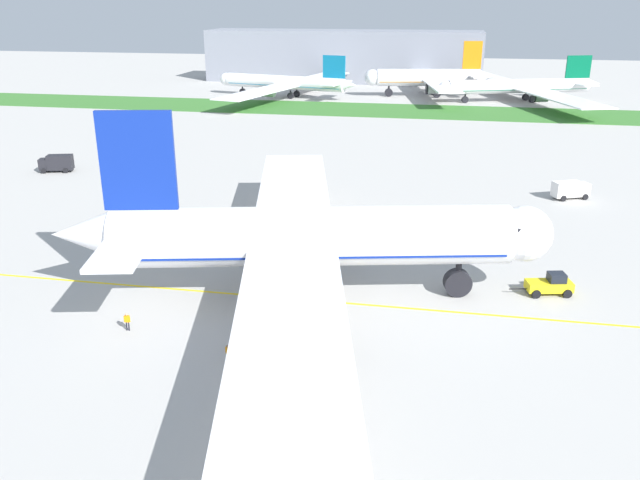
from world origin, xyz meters
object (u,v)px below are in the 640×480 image
Objects in this scene: ground_crew_wingwalker_port at (127,320)px; parked_airliner_far_left at (287,83)px; parked_airliner_far_right at (522,86)px; ground_crew_marshaller_front at (228,352)px; parked_airliner_far_centre at (430,78)px; pushback_tug at (550,285)px; service_truck_baggage_loader at (57,163)px; service_truck_fuel_bowser at (571,189)px; airliner_foreground at (306,238)px.

parked_airliner_far_left is at bearing 97.96° from ground_crew_wingwalker_port.
ground_crew_wingwalker_port is 0.02× the size of parked_airliner_far_right.
parked_airliner_far_centre is at bearing 86.11° from ground_crew_marshaller_front.
pushback_tug is 0.08× the size of parked_airliner_far_right.
ground_crew_wingwalker_port is at bearing -158.37° from pushback_tug.
ground_crew_wingwalker_port is at bearing -107.60° from parked_airliner_far_right.
parked_airliner_far_right is at bearing 49.26° from service_truck_baggage_loader.
service_truck_fuel_bowser reaches higher than ground_crew_marshaller_front.
parked_airliner_far_right reaches higher than service_truck_fuel_bowser.
ground_crew_wingwalker_port is at bearing -97.78° from parked_airliner_far_centre.
service_truck_fuel_bowser is 0.08× the size of parked_airliner_far_left.
airliner_foreground is 18.51m from ground_crew_wingwalker_port.
airliner_foreground is 15.16m from ground_crew_marshaller_front.
parked_airliner_far_centre is at bearing 13.51° from parked_airliner_far_left.
pushback_tug is 37.15m from service_truck_fuel_bowser.
parked_airliner_far_centre is (42.94, 10.32, 1.19)m from parked_airliner_far_left.
pushback_tug is 34.09m from ground_crew_marshaller_front.
airliner_foreground reaches higher than parked_airliner_far_right.
airliner_foreground is at bearing -92.78° from parked_airliner_far_centre.
parked_airliner_far_left is (-67.73, 98.43, 2.94)m from service_truck_fuel_bowser.
airliner_foreground is 52.94m from service_truck_fuel_bowser.
pushback_tug is 3.71× the size of ground_crew_wingwalker_port.
parked_airliner_far_right is at bearing 88.72° from service_truck_fuel_bowser.
service_truck_baggage_loader is 85.72m from service_truck_fuel_bowser.
parked_airliner_far_centre is at bearing 82.22° from ground_crew_wingwalker_port.
parked_airliner_far_right is (27.08, -6.02, -1.19)m from parked_airliner_far_centre.
airliner_foreground reaches higher than service_truck_fuel_bowser.
service_truck_baggage_loader is (-39.00, 52.37, 0.55)m from ground_crew_wingwalker_port.
ground_crew_wingwalker_port is (-14.61, -10.02, -5.38)m from airliner_foreground.
pushback_tug is 4.08× the size of ground_crew_marshaller_front.
service_truck_fuel_bowser is at bearing 57.01° from ground_crew_marshaller_front.
service_truck_baggage_loader is at bearing 154.69° from pushback_tug.
parked_airliner_far_centre reaches higher than ground_crew_marshaller_front.
ground_crew_wingwalker_port is 0.02× the size of parked_airliner_far_left.
ground_crew_marshaller_front is at bearing -105.83° from airliner_foreground.
parked_airliner_far_left is at bearing 79.58° from service_truck_baggage_loader.
pushback_tug is 41.98m from ground_crew_wingwalker_port.
parked_airliner_far_left is (-31.76, 153.83, 3.48)m from ground_crew_marshaller_front.
ground_crew_wingwalker_port is at bearing -53.33° from service_truck_baggage_loader.
pushback_tug is 0.09× the size of parked_airliner_far_left.
service_truck_fuel_bowser reaches higher than ground_crew_wingwalker_port.
parked_airliner_far_left is at bearing -166.49° from parked_airliner_far_centre.
pushback_tug is at bearing -94.11° from parked_airliner_far_right.
service_truck_baggage_loader is 1.01× the size of service_truck_fuel_bowser.
service_truck_fuel_bowser is (85.72, -0.55, -0.11)m from service_truck_baggage_loader.
service_truck_baggage_loader is (-53.61, 42.35, -4.83)m from airliner_foreground.
ground_crew_wingwalker_port is (-39.02, -15.48, 0.01)m from pushback_tug.
service_truck_baggage_loader is at bearing 131.64° from ground_crew_marshaller_front.
pushback_tug is at bearing 12.61° from airliner_foreground.
ground_crew_marshaller_front is at bearing -18.43° from ground_crew_wingwalker_port.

